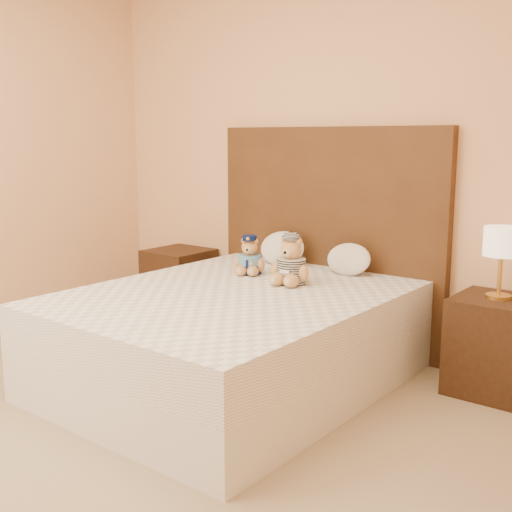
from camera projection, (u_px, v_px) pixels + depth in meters
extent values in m
cube|color=tan|center=(61.00, 461.00, 2.88)|extent=(4.00, 4.50, 0.00)
cube|color=#E8B07F|center=(332.00, 149.00, 4.37)|extent=(4.00, 0.04, 2.70)
cube|color=white|center=(234.00, 358.00, 3.78)|extent=(1.60, 2.00, 0.30)
cube|color=white|center=(234.00, 313.00, 3.73)|extent=(1.60, 2.00, 0.25)
cube|color=#4B2E16|center=(327.00, 237.00, 4.45)|extent=(1.75, 0.08, 1.50)
cube|color=#351F11|center=(179.00, 284.00, 5.13)|extent=(0.45, 0.45, 0.55)
cube|color=#351F11|center=(495.00, 346.00, 3.61)|extent=(0.45, 0.45, 0.55)
cylinder|color=gold|center=(498.00, 296.00, 3.56)|extent=(0.14, 0.14, 0.02)
cylinder|color=gold|center=(500.00, 274.00, 3.53)|extent=(0.02, 0.02, 0.26)
cylinder|color=#F4E1BF|center=(502.00, 241.00, 3.50)|extent=(0.20, 0.20, 0.16)
ellipsoid|color=white|center=(282.00, 247.00, 4.48)|extent=(0.36, 0.23, 0.25)
ellipsoid|color=white|center=(349.00, 258.00, 4.15)|extent=(0.31, 0.20, 0.22)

